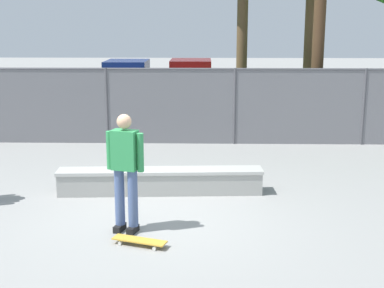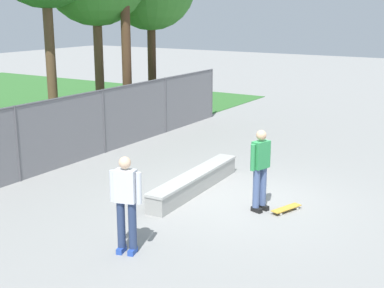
# 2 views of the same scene
# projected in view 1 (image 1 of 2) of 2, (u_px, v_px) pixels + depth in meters

# --- Properties ---
(ground_plane) EXTENTS (80.00, 80.00, 0.00)m
(ground_plane) POSITION_uv_depth(u_px,v_px,m) (150.00, 219.00, 8.82)
(ground_plane) COLOR gray
(grass_strip) EXTENTS (28.63, 20.00, 0.02)m
(grass_strip) POSITION_uv_depth(u_px,v_px,m) (185.00, 93.00, 24.34)
(grass_strip) COLOR #336B2D
(grass_strip) RESTS_ON ground
(concrete_ledge) EXTENTS (3.83, 0.69, 0.46)m
(concrete_ledge) POSITION_uv_depth(u_px,v_px,m) (160.00, 181.00, 10.10)
(concrete_ledge) COLOR #999993
(concrete_ledge) RESTS_ON ground
(skateboarder) EXTENTS (0.58, 0.36, 1.82)m
(skateboarder) POSITION_uv_depth(u_px,v_px,m) (125.00, 168.00, 8.10)
(skateboarder) COLOR black
(skateboarder) RESTS_ON ground
(skateboard) EXTENTS (0.82, 0.45, 0.09)m
(skateboard) POSITION_uv_depth(u_px,v_px,m) (139.00, 241.00, 7.77)
(skateboard) COLOR gold
(skateboard) RESTS_ON ground
(chainlink_fence) EXTENTS (16.70, 0.07, 1.98)m
(chainlink_fence) POSITION_uv_depth(u_px,v_px,m) (171.00, 103.00, 14.06)
(chainlink_fence) COLOR #4C4C51
(chainlink_fence) RESTS_ON ground
(car_blue) EXTENTS (2.03, 4.21, 1.66)m
(car_blue) POSITION_uv_depth(u_px,v_px,m) (127.00, 82.00, 21.18)
(car_blue) COLOR #233D9E
(car_blue) RESTS_ON ground
(car_red) EXTENTS (2.03, 4.21, 1.66)m
(car_red) POSITION_uv_depth(u_px,v_px,m) (191.00, 81.00, 21.60)
(car_red) COLOR #B21E1E
(car_red) RESTS_ON ground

